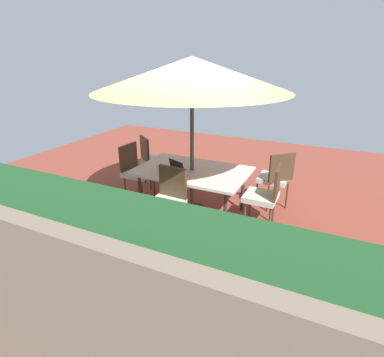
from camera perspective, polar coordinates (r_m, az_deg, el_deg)
ground_plane at (r=5.24m, az=0.00°, el=-6.09°), size 10.00×10.00×0.02m
hedge_row at (r=3.18m, az=-20.82°, el=-14.75°), size 6.30×0.99×1.26m
dining_table at (r=4.95m, az=0.00°, el=1.04°), size 1.74×1.13×0.74m
patio_umbrella at (r=4.64m, az=0.00°, el=18.24°), size 2.83×2.83×2.40m
chair_southwest at (r=5.35m, az=14.85°, el=0.38°), size 0.59×0.59×0.98m
chair_east at (r=5.58m, az=-10.10°, el=1.68°), size 0.47×0.46×0.98m
chair_west at (r=4.67m, az=13.12°, el=-2.68°), size 0.47×0.46×0.98m
chair_southeast at (r=6.12m, az=-7.14°, el=3.68°), size 0.58×0.58×0.98m
chair_north at (r=4.40m, az=-4.46°, el=-3.69°), size 0.46×0.47×0.98m
laptop at (r=4.81m, az=-2.13°, el=1.60°), size 0.39×0.35×0.21m
cup at (r=4.92m, az=-6.13°, el=2.05°), size 0.06×0.06×0.11m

